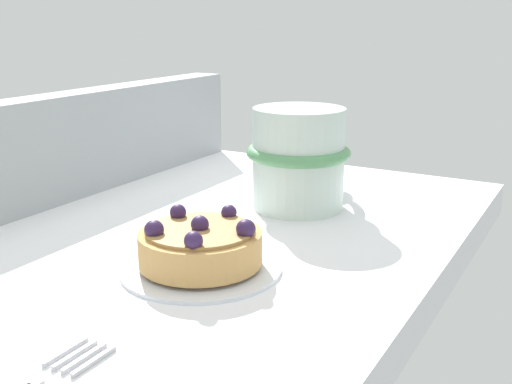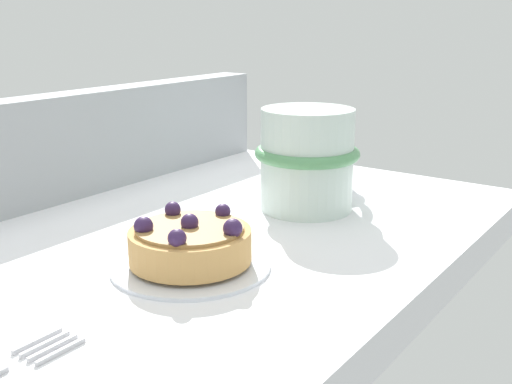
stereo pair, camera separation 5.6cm
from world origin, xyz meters
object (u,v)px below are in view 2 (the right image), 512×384
(raspberry_tart, at_px, (190,242))
(coffee_mug, at_px, (308,158))
(sugar_bowl, at_px, (319,172))
(dessert_plate, at_px, (191,264))

(raspberry_tart, distance_m, coffee_mug, 0.19)
(coffee_mug, distance_m, sugar_bowl, 0.08)
(raspberry_tart, distance_m, sugar_bowl, 0.26)
(dessert_plate, distance_m, coffee_mug, 0.20)
(coffee_mug, relative_size, sugar_bowl, 1.78)
(dessert_plate, relative_size, coffee_mug, 0.88)
(dessert_plate, bearing_deg, sugar_bowl, 7.70)
(dessert_plate, xyz_separation_m, sugar_bowl, (0.26, 0.04, 0.02))
(coffee_mug, height_order, sugar_bowl, coffee_mug)
(dessert_plate, xyz_separation_m, raspberry_tart, (-0.00, -0.00, 0.02))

